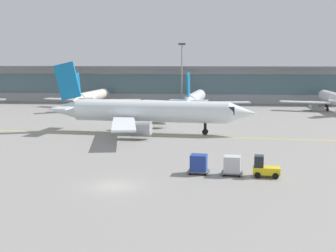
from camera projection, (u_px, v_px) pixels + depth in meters
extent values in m
plane|color=gray|center=(113.00, 186.00, 43.26)|extent=(400.00, 400.00, 0.00)
cube|color=yellow|center=(150.00, 135.00, 72.26)|extent=(109.61, 9.97, 0.01)
cube|color=#9EA3A8|center=(182.00, 85.00, 128.23)|extent=(171.56, 8.00, 9.00)
cube|color=slate|center=(181.00, 84.00, 124.15)|extent=(164.70, 0.16, 5.04)
cube|color=slate|center=(182.00, 67.00, 126.08)|extent=(178.42, 11.00, 0.60)
cylinder|color=silver|center=(93.00, 96.00, 113.73)|extent=(3.72, 18.61, 2.57)
cone|color=silver|center=(106.00, 93.00, 124.26)|extent=(2.63, 3.23, 2.44)
cube|color=black|center=(104.00, 92.00, 122.21)|extent=(2.14, 2.43, 0.90)
cone|color=silver|center=(76.00, 100.00, 102.70)|extent=(2.43, 4.24, 2.18)
cube|color=silver|center=(65.00, 99.00, 113.42)|extent=(10.77, 5.83, 0.21)
cylinder|color=#999EA3|center=(75.00, 102.00, 114.28)|extent=(1.75, 2.81, 1.59)
cube|color=silver|center=(118.00, 100.00, 111.29)|extent=(10.84, 4.64, 0.21)
cylinder|color=#999EA3|center=(111.00, 103.00, 112.84)|extent=(1.75, 2.81, 1.59)
cube|color=#1472B2|center=(77.00, 84.00, 103.02)|extent=(0.49, 3.47, 4.83)
cube|color=silver|center=(70.00, 98.00, 104.05)|extent=(3.88, 2.04, 0.18)
cube|color=silver|center=(86.00, 98.00, 103.44)|extent=(3.88, 2.04, 0.18)
cylinder|color=black|center=(101.00, 102.00, 120.32)|extent=(0.33, 0.33, 1.36)
cylinder|color=black|center=(101.00, 103.00, 120.37)|extent=(0.46, 0.70, 0.68)
cylinder|color=black|center=(84.00, 105.00, 112.81)|extent=(0.33, 0.33, 1.36)
cylinder|color=black|center=(84.00, 106.00, 112.86)|extent=(0.46, 0.70, 0.68)
cylinder|color=black|center=(98.00, 105.00, 112.25)|extent=(0.33, 0.33, 1.36)
cylinder|color=black|center=(98.00, 106.00, 112.30)|extent=(0.46, 0.70, 0.68)
cylinder|color=silver|center=(195.00, 98.00, 107.06)|extent=(4.18, 19.30, 2.66)
cone|color=silver|center=(201.00, 94.00, 117.94)|extent=(2.77, 3.38, 2.53)
cube|color=black|center=(200.00, 94.00, 115.82)|extent=(2.26, 2.55, 0.93)
cone|color=silver|center=(188.00, 103.00, 95.66)|extent=(2.59, 4.42, 2.26)
cube|color=silver|center=(164.00, 101.00, 106.85)|extent=(11.13, 6.20, 0.22)
cylinder|color=#999EA3|center=(174.00, 104.00, 107.71)|extent=(1.86, 2.94, 1.64)
cube|color=silver|center=(225.00, 102.00, 104.42)|extent=(11.23, 4.63, 0.22)
cylinder|color=#999EA3|center=(215.00, 105.00, 106.06)|extent=(1.86, 2.94, 1.64)
cube|color=#1472B2|center=(188.00, 84.00, 95.99)|extent=(0.57, 3.60, 5.01)
cube|color=silver|center=(179.00, 100.00, 97.09)|extent=(4.05, 2.18, 0.19)
cube|color=silver|center=(198.00, 100.00, 96.39)|extent=(4.05, 2.18, 0.19)
cylinder|color=black|center=(198.00, 104.00, 113.87)|extent=(0.34, 0.34, 1.41)
cylinder|color=black|center=(198.00, 106.00, 113.92)|extent=(0.48, 0.74, 0.70)
cylinder|color=black|center=(186.00, 108.00, 106.14)|extent=(0.34, 0.34, 1.41)
cylinder|color=black|center=(186.00, 109.00, 106.19)|extent=(0.48, 0.74, 0.70)
cylinder|color=black|center=(202.00, 108.00, 105.49)|extent=(0.34, 0.34, 1.41)
cylinder|color=black|center=(202.00, 109.00, 105.54)|extent=(0.48, 0.74, 0.70)
cylinder|color=white|center=(334.00, 98.00, 106.59)|extent=(3.20, 19.00, 2.63)
cone|color=white|center=(322.00, 95.00, 117.50)|extent=(2.59, 3.23, 2.50)
cube|color=black|center=(324.00, 94.00, 115.37)|extent=(2.12, 2.43, 0.92)
cube|color=white|center=(305.00, 102.00, 105.64)|extent=(11.10, 5.08, 0.22)
cylinder|color=#999EA3|center=(314.00, 105.00, 106.73)|extent=(1.71, 2.83, 1.62)
cylinder|color=black|center=(326.00, 105.00, 113.41)|extent=(0.34, 0.34, 1.39)
cylinder|color=black|center=(326.00, 106.00, 113.46)|extent=(0.45, 0.71, 0.70)
cylinder|color=black|center=(327.00, 108.00, 105.47)|extent=(0.34, 0.34, 1.39)
cylinder|color=black|center=(327.00, 110.00, 105.52)|extent=(0.45, 0.71, 0.70)
cylinder|color=white|center=(151.00, 111.00, 73.75)|extent=(24.20, 5.42, 3.33)
cone|color=white|center=(243.00, 113.00, 71.14)|extent=(4.26, 3.50, 3.17)
cube|color=black|center=(225.00, 110.00, 71.58)|extent=(3.22, 2.85, 1.17)
cone|color=white|center=(62.00, 109.00, 76.49)|extent=(5.56, 3.29, 2.83)
cube|color=white|center=(151.00, 111.00, 82.54)|extent=(7.86, 13.94, 0.27)
cylinder|color=#999EA3|center=(156.00, 118.00, 79.72)|extent=(3.70, 2.36, 2.06)
cube|color=white|center=(124.00, 124.00, 65.95)|extent=(5.71, 14.07, 0.27)
cylinder|color=#999EA3|center=(139.00, 128.00, 68.47)|extent=(3.70, 2.36, 2.06)
cube|color=#1472B2|center=(67.00, 81.00, 75.66)|extent=(4.51, 0.74, 6.28)
cube|color=white|center=(76.00, 105.00, 78.53)|extent=(2.77, 5.09, 0.24)
cube|color=white|center=(64.00, 108.00, 73.76)|extent=(2.77, 5.09, 0.24)
cylinder|color=black|center=(205.00, 129.00, 72.54)|extent=(0.43, 0.43, 1.76)
cylinder|color=black|center=(205.00, 132.00, 72.60)|extent=(0.93, 0.61, 0.88)
cylinder|color=black|center=(143.00, 125.00, 76.66)|extent=(0.43, 0.43, 1.76)
cylinder|color=black|center=(143.00, 128.00, 76.73)|extent=(0.93, 0.61, 0.88)
cylinder|color=black|center=(135.00, 129.00, 72.28)|extent=(0.43, 0.43, 1.76)
cylinder|color=black|center=(135.00, 132.00, 72.34)|extent=(0.93, 0.61, 0.88)
cube|color=yellow|center=(267.00, 170.00, 46.49)|extent=(2.73, 1.65, 0.70)
cube|color=#1E2328|center=(259.00, 161.00, 46.52)|extent=(1.02, 1.32, 1.10)
cylinder|color=black|center=(275.00, 173.00, 47.05)|extent=(0.62, 0.28, 0.60)
cylinder|color=black|center=(276.00, 176.00, 45.69)|extent=(0.62, 0.28, 0.60)
cylinder|color=black|center=(258.00, 172.00, 47.39)|extent=(0.62, 0.28, 0.60)
cylinder|color=black|center=(258.00, 175.00, 46.03)|extent=(0.62, 0.28, 0.60)
cube|color=#595B60|center=(232.00, 173.00, 47.21)|extent=(2.25, 1.80, 0.12)
cube|color=silver|center=(232.00, 164.00, 47.09)|extent=(1.74, 1.65, 1.60)
cylinder|color=black|center=(240.00, 173.00, 47.76)|extent=(0.23, 0.12, 0.22)
cylinder|color=black|center=(239.00, 176.00, 46.40)|extent=(0.23, 0.12, 0.22)
cylinder|color=black|center=(225.00, 172.00, 48.06)|extent=(0.23, 0.12, 0.22)
cylinder|color=black|center=(224.00, 176.00, 46.70)|extent=(0.23, 0.12, 0.22)
cube|color=#595B60|center=(199.00, 171.00, 47.87)|extent=(2.25, 1.80, 0.12)
cube|color=navy|center=(199.00, 163.00, 47.76)|extent=(1.74, 1.65, 1.60)
cylinder|color=black|center=(207.00, 171.00, 48.43)|extent=(0.23, 0.12, 0.22)
cylinder|color=black|center=(205.00, 175.00, 47.07)|extent=(0.23, 0.12, 0.22)
cylinder|color=black|center=(192.00, 171.00, 48.73)|extent=(0.23, 0.12, 0.22)
cylinder|color=black|center=(190.00, 174.00, 47.37)|extent=(0.23, 0.12, 0.22)
cylinder|color=gray|center=(182.00, 75.00, 119.03)|extent=(0.36, 0.36, 14.84)
cube|color=#3F3F42|center=(182.00, 44.00, 117.96)|extent=(1.80, 0.30, 0.50)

